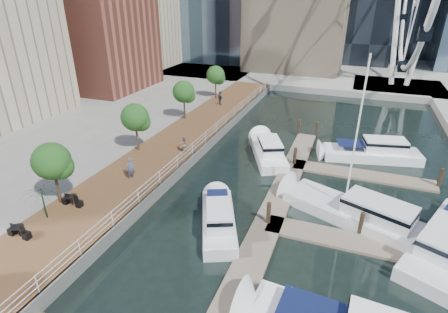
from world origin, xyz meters
TOP-DOWN VIEW (x-y plane):
  - ground at (0.00, 0.00)m, footprint 520.00×520.00m
  - boardwalk at (-9.00, 15.00)m, footprint 6.00×60.00m
  - seawall at (-6.00, 15.00)m, footprint 0.25×60.00m
  - land_far at (0.00, 102.00)m, footprint 200.00×114.00m
  - pier at (14.00, 52.00)m, footprint 14.00×12.00m
  - railing at (-6.10, 15.00)m, footprint 0.10×60.00m
  - floating_docks at (7.97, 9.98)m, footprint 16.00×34.00m
  - midrise_condos at (-33.57, 26.82)m, footprint 19.00×67.00m
  - street_trees at (-11.40, 14.00)m, footprint 2.60×42.60m
  - pedestrian_near at (-8.67, 8.88)m, footprint 0.77×0.79m
  - pedestrian_mid at (-7.07, 15.12)m, footprint 0.96×0.97m
  - pedestrian_far at (-9.54, 30.96)m, footprint 1.13×1.04m
  - moored_yachts at (8.46, 10.08)m, footprint 20.68×35.55m

SIDE VIEW (x-z plane):
  - ground at x=0.00m, z-range 0.00..0.00m
  - moored_yachts at x=8.46m, z-range -5.75..5.75m
  - floating_docks at x=7.97m, z-range -0.81..1.79m
  - boardwalk at x=-9.00m, z-range 0.00..1.00m
  - seawall at x=-6.00m, z-range 0.00..1.00m
  - land_far at x=0.00m, z-range 0.00..1.00m
  - pier at x=14.00m, z-range 0.00..1.00m
  - railing at x=-6.10m, z-range 1.00..2.05m
  - pedestrian_mid at x=-7.07m, z-range 1.00..2.58m
  - pedestrian_near at x=-8.67m, z-range 1.00..2.83m
  - pedestrian_far at x=-9.54m, z-range 1.00..2.86m
  - street_trees at x=-11.40m, z-range 1.99..6.59m
  - midrise_condos at x=-33.57m, z-range -0.58..27.42m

